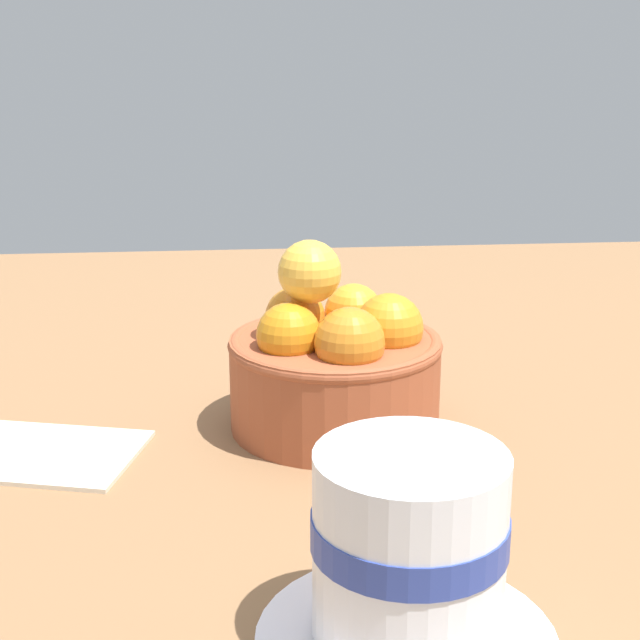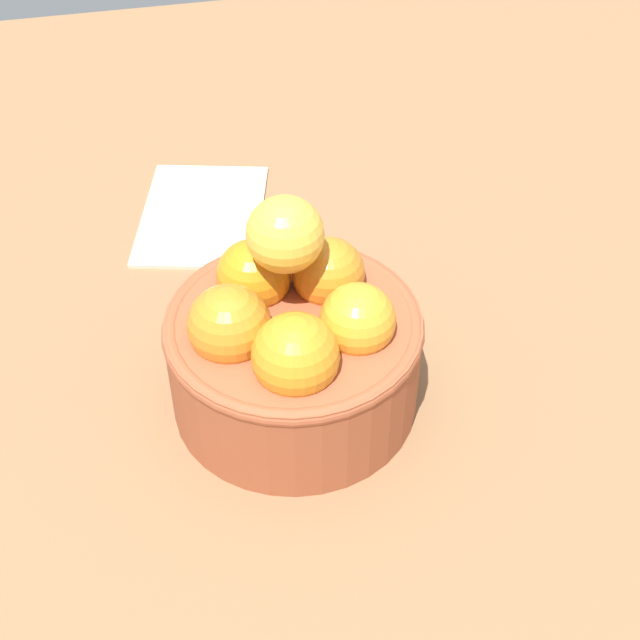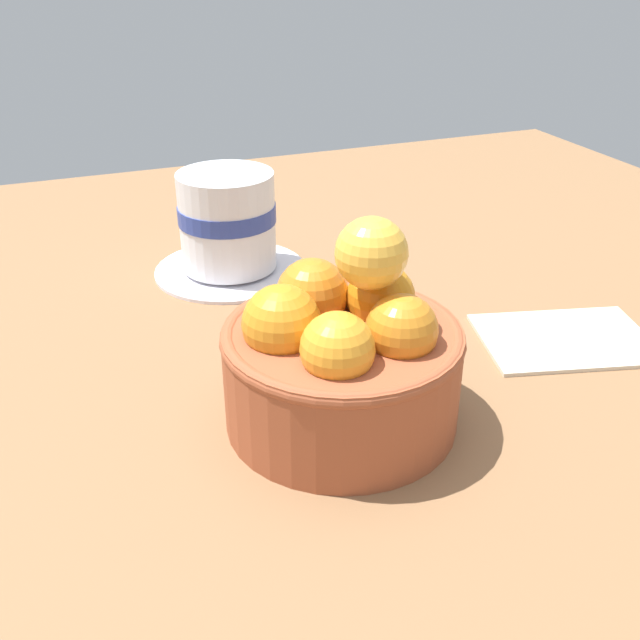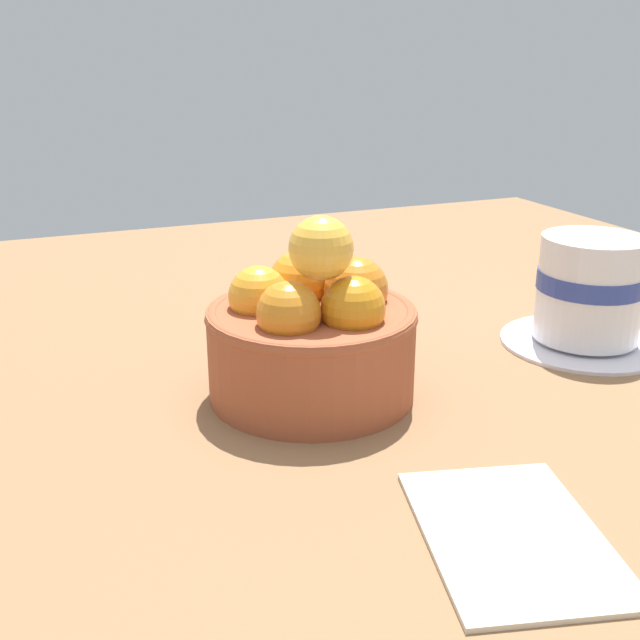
{
  "view_description": "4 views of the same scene",
  "coord_description": "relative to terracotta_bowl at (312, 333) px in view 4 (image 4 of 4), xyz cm",
  "views": [
    {
      "loc": [
        -6.52,
        -58.77,
        25.22
      ],
      "look_at": [
        -1.01,
        0.12,
        7.63
      ],
      "focal_mm": 51.94,
      "sensor_mm": 36.0,
      "label": 1
    },
    {
      "loc": [
        36.17,
        -6.67,
        40.38
      ],
      "look_at": [
        0.85,
        1.31,
        6.89
      ],
      "focal_mm": 51.48,
      "sensor_mm": 36.0,
      "label": 2
    },
    {
      "loc": [
        14.96,
        34.67,
        27.22
      ],
      "look_at": [
        1.08,
        -0.85,
        6.83
      ],
      "focal_mm": 41.37,
      "sensor_mm": 36.0,
      "label": 3
    },
    {
      "loc": [
        -45.92,
        18.29,
        23.22
      ],
      "look_at": [
        -0.41,
        -0.46,
        5.64
      ],
      "focal_mm": 43.37,
      "sensor_mm": 36.0,
      "label": 4
    }
  ],
  "objects": [
    {
      "name": "ground_plane",
      "position": [
        0.02,
        0.04,
        -6.26
      ],
      "size": [
        113.35,
        116.72,
        3.32
      ],
      "primitive_type": "cube",
      "color": "brown"
    },
    {
      "name": "terracotta_bowl",
      "position": [
        0.0,
        0.0,
        0.0
      ],
      "size": [
        14.45,
        14.45,
        13.09
      ],
      "color": "#9E4C2D",
      "rests_on": "ground_plane"
    },
    {
      "name": "coffee_cup",
      "position": [
        0.54,
        -24.24,
        -0.31
      ],
      "size": [
        13.38,
        13.38,
        9.01
      ],
      "color": "white",
      "rests_on": "ground_plane"
    },
    {
      "name": "folded_napkin",
      "position": [
        -19.35,
        -2.99,
        -4.3
      ],
      "size": [
        14.28,
        11.64,
        0.6
      ],
      "primitive_type": "cube",
      "rotation": [
        0.0,
        0.0,
        -0.26
      ],
      "color": "beige",
      "rests_on": "ground_plane"
    }
  ]
}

